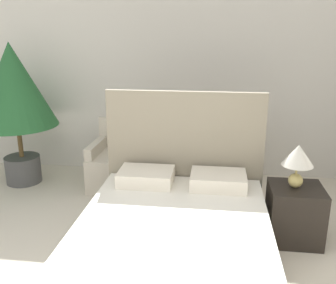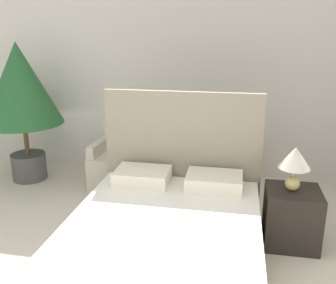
{
  "view_description": "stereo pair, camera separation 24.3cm",
  "coord_description": "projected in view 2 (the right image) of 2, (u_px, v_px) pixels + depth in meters",
  "views": [
    {
      "loc": [
        0.62,
        -1.52,
        2.01
      ],
      "look_at": [
        0.09,
        2.59,
        0.75
      ],
      "focal_mm": 40.0,
      "sensor_mm": 36.0,
      "label": 1
    },
    {
      "loc": [
        0.86,
        -1.48,
        2.01
      ],
      "look_at": [
        0.09,
        2.59,
        0.75
      ],
      "focal_mm": 40.0,
      "sensor_mm": 36.0,
      "label": 2
    }
  ],
  "objects": [
    {
      "name": "nightstand",
      "position": [
        291.0,
        217.0,
        3.59
      ],
      "size": [
        0.5,
        0.48,
        0.56
      ],
      "color": "black",
      "rests_on": "ground_plane"
    },
    {
      "name": "potted_palm",
      "position": [
        20.0,
        89.0,
        4.88
      ],
      "size": [
        1.05,
        1.05,
        1.86
      ],
      "color": "#4C4C4C",
      "rests_on": "ground_plane"
    },
    {
      "name": "side_table",
      "position": [
        156.0,
        173.0,
        4.85
      ],
      "size": [
        0.28,
        0.28,
        0.44
      ],
      "color": "gold",
      "rests_on": "ground_plane"
    },
    {
      "name": "armchair_near_window_right",
      "position": [
        194.0,
        170.0,
        4.78
      ],
      "size": [
        0.66,
        0.71,
        0.86
      ],
      "rotation": [
        0.0,
        0.0,
        -0.01
      ],
      "color": "beige",
      "rests_on": "ground_plane"
    },
    {
      "name": "wall_back",
      "position": [
        176.0,
        71.0,
        5.14
      ],
      "size": [
        10.0,
        0.06,
        2.9
      ],
      "color": "silver",
      "rests_on": "ground_plane"
    },
    {
      "name": "bed",
      "position": [
        165.0,
        240.0,
        3.17
      ],
      "size": [
        1.64,
        2.1,
        1.41
      ],
      "color": "#4C4238",
      "rests_on": "ground_plane"
    },
    {
      "name": "table_lamp",
      "position": [
        295.0,
        161.0,
        3.43
      ],
      "size": [
        0.3,
        0.3,
        0.42
      ],
      "color": "tan",
      "rests_on": "nightstand"
    },
    {
      "name": "armchair_near_window_left",
      "position": [
        120.0,
        165.0,
        4.96
      ],
      "size": [
        0.67,
        0.72,
        0.86
      ],
      "rotation": [
        0.0,
        0.0,
        -0.02
      ],
      "color": "beige",
      "rests_on": "ground_plane"
    }
  ]
}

